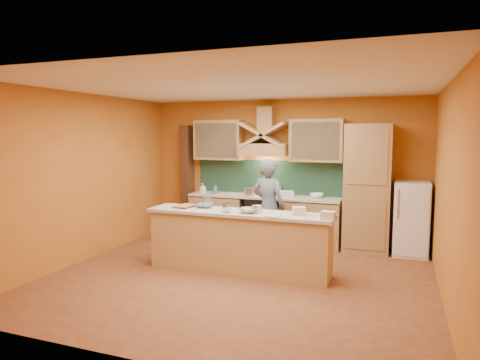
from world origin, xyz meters
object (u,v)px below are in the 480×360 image
at_px(fridge, 411,219).
at_px(person, 269,207).
at_px(kitchen_scale, 257,210).
at_px(mixing_bowl, 249,211).
at_px(stove, 264,219).

bearing_deg(fridge, person, -160.43).
bearing_deg(person, kitchen_scale, 112.55).
xyz_separation_m(fridge, kitchen_scale, (-2.20, -1.96, 0.35)).
xyz_separation_m(fridge, mixing_bowl, (-2.32, -1.98, 0.33)).
distance_m(fridge, kitchen_scale, 2.97).
distance_m(person, kitchen_scale, 1.14).
relative_size(stove, fridge, 0.69).
distance_m(fridge, mixing_bowl, 3.06).
height_order(person, kitchen_scale, person).
height_order(stove, kitchen_scale, kitchen_scale).
relative_size(fridge, mixing_bowl, 4.47).
bearing_deg(person, mixing_bowl, 106.62).
distance_m(stove, fridge, 2.71).
xyz_separation_m(person, kitchen_scale, (0.15, -1.12, 0.14)).
bearing_deg(kitchen_scale, person, 100.02).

